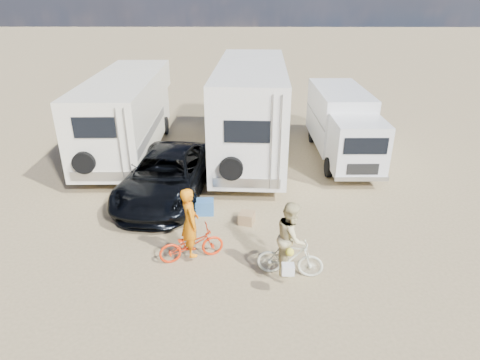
{
  "coord_description": "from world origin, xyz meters",
  "views": [
    {
      "loc": [
        -0.18,
        -9.26,
        6.57
      ],
      "look_at": [
        -0.28,
        1.99,
        1.3
      ],
      "focal_mm": 30.92,
      "sensor_mm": 36.0,
      "label": 1
    }
  ],
  "objects_px": {
    "bike_man": "(191,244)",
    "cooler": "(204,207)",
    "bike_parked": "(360,168)",
    "rv_left": "(127,116)",
    "rv_main": "(251,114)",
    "dark_suv": "(167,175)",
    "rider_woman": "(291,243)",
    "bike_woman": "(290,258)",
    "box_truck": "(343,127)",
    "crate": "(247,218)",
    "rider_man": "(190,228)"
  },
  "relations": [
    {
      "from": "bike_parked",
      "to": "cooler",
      "type": "relative_size",
      "value": 3.27
    },
    {
      "from": "rv_main",
      "to": "bike_woman",
      "type": "bearing_deg",
      "value": -81.07
    },
    {
      "from": "rv_main",
      "to": "dark_suv",
      "type": "xyz_separation_m",
      "value": [
        -2.89,
        -3.45,
        -1.17
      ]
    },
    {
      "from": "cooler",
      "to": "dark_suv",
      "type": "bearing_deg",
      "value": 134.77
    },
    {
      "from": "box_truck",
      "to": "cooler",
      "type": "xyz_separation_m",
      "value": [
        -5.32,
        -4.83,
        -1.12
      ]
    },
    {
      "from": "bike_man",
      "to": "cooler",
      "type": "bearing_deg",
      "value": -21.87
    },
    {
      "from": "rv_left",
      "to": "dark_suv",
      "type": "bearing_deg",
      "value": -61.88
    },
    {
      "from": "crate",
      "to": "bike_woman",
      "type": "bearing_deg",
      "value": -67.11
    },
    {
      "from": "rv_left",
      "to": "box_truck",
      "type": "height_order",
      "value": "rv_left"
    },
    {
      "from": "bike_woman",
      "to": "rider_woman",
      "type": "bearing_deg",
      "value": 0.0
    },
    {
      "from": "bike_man",
      "to": "crate",
      "type": "xyz_separation_m",
      "value": [
        1.47,
        1.83,
        -0.27
      ]
    },
    {
      "from": "bike_man",
      "to": "cooler",
      "type": "xyz_separation_m",
      "value": [
        0.13,
        2.41,
        -0.21
      ]
    },
    {
      "from": "rider_man",
      "to": "dark_suv",
      "type": "bearing_deg",
      "value": -0.15
    },
    {
      "from": "rv_left",
      "to": "rider_woman",
      "type": "distance_m",
      "value": 10.39
    },
    {
      "from": "rv_main",
      "to": "bike_parked",
      "type": "distance_m",
      "value": 4.78
    },
    {
      "from": "bike_man",
      "to": "box_truck",
      "type": "bearing_deg",
      "value": -55.83
    },
    {
      "from": "box_truck",
      "to": "bike_woman",
      "type": "distance_m",
      "value": 8.47
    },
    {
      "from": "bike_man",
      "to": "rv_left",
      "type": "bearing_deg",
      "value": 5.72
    },
    {
      "from": "rv_main",
      "to": "bike_parked",
      "type": "xyz_separation_m",
      "value": [
        4.01,
        -2.18,
        -1.43
      ]
    },
    {
      "from": "rv_left",
      "to": "rider_man",
      "type": "relative_size",
      "value": 4.35
    },
    {
      "from": "dark_suv",
      "to": "rider_woman",
      "type": "xyz_separation_m",
      "value": [
        3.76,
        -4.32,
        0.16
      ]
    },
    {
      "from": "bike_man",
      "to": "rider_woman",
      "type": "xyz_separation_m",
      "value": [
        2.52,
        -0.66,
        0.48
      ]
    },
    {
      "from": "rv_left",
      "to": "bike_woman",
      "type": "bearing_deg",
      "value": -55.5
    },
    {
      "from": "dark_suv",
      "to": "bike_woman",
      "type": "bearing_deg",
      "value": -42.98
    },
    {
      "from": "box_truck",
      "to": "dark_suv",
      "type": "relative_size",
      "value": 1.15
    },
    {
      "from": "rv_left",
      "to": "bike_parked",
      "type": "xyz_separation_m",
      "value": [
        9.2,
        -2.82,
        -1.13
      ]
    },
    {
      "from": "dark_suv",
      "to": "bike_parked",
      "type": "distance_m",
      "value": 7.02
    },
    {
      "from": "crate",
      "to": "cooler",
      "type": "bearing_deg",
      "value": 156.61
    },
    {
      "from": "rv_main",
      "to": "rider_woman",
      "type": "distance_m",
      "value": 7.89
    },
    {
      "from": "rv_main",
      "to": "box_truck",
      "type": "distance_m",
      "value": 3.85
    },
    {
      "from": "box_truck",
      "to": "crate",
      "type": "height_order",
      "value": "box_truck"
    },
    {
      "from": "box_truck",
      "to": "bike_man",
      "type": "distance_m",
      "value": 9.11
    },
    {
      "from": "bike_woman",
      "to": "cooler",
      "type": "relative_size",
      "value": 2.8
    },
    {
      "from": "rider_man",
      "to": "bike_parked",
      "type": "height_order",
      "value": "rider_man"
    },
    {
      "from": "rv_left",
      "to": "rider_man",
      "type": "distance_m",
      "value": 8.55
    },
    {
      "from": "rv_left",
      "to": "crate",
      "type": "bearing_deg",
      "value": -51.03
    },
    {
      "from": "rider_woman",
      "to": "bike_man",
      "type": "bearing_deg",
      "value": 85.1
    },
    {
      "from": "bike_man",
      "to": "crate",
      "type": "relative_size",
      "value": 3.9
    },
    {
      "from": "dark_suv",
      "to": "cooler",
      "type": "height_order",
      "value": "dark_suv"
    },
    {
      "from": "rv_main",
      "to": "dark_suv",
      "type": "distance_m",
      "value": 4.65
    },
    {
      "from": "box_truck",
      "to": "bike_parked",
      "type": "distance_m",
      "value": 2.47
    },
    {
      "from": "rv_main",
      "to": "dark_suv",
      "type": "height_order",
      "value": "rv_main"
    },
    {
      "from": "bike_man",
      "to": "cooler",
      "type": "height_order",
      "value": "bike_man"
    },
    {
      "from": "rv_left",
      "to": "bike_parked",
      "type": "bearing_deg",
      "value": -18.33
    },
    {
      "from": "bike_man",
      "to": "bike_woman",
      "type": "relative_size",
      "value": 1.04
    },
    {
      "from": "bike_parked",
      "to": "rider_man",
      "type": "bearing_deg",
      "value": 127.4
    },
    {
      "from": "bike_man",
      "to": "bike_parked",
      "type": "height_order",
      "value": "bike_parked"
    },
    {
      "from": "box_truck",
      "to": "dark_suv",
      "type": "distance_m",
      "value": 7.61
    },
    {
      "from": "bike_parked",
      "to": "rv_left",
      "type": "bearing_deg",
      "value": 69.28
    },
    {
      "from": "box_truck",
      "to": "crate",
      "type": "bearing_deg",
      "value": -127.22
    }
  ]
}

